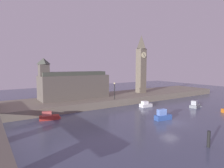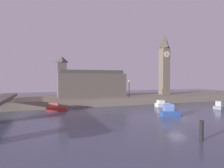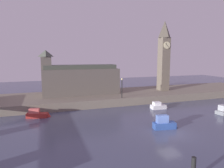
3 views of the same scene
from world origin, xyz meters
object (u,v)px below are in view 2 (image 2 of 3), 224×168
(boat_tour_blue, at_px, (171,112))
(boat_cruiser_grey, at_px, (222,106))
(mooring_post_left, at_px, (201,131))
(boat_dinghy_red, at_px, (57,108))
(parliament_hall, at_px, (90,83))
(streetlamp, at_px, (129,87))
(boat_ferry_white, at_px, (163,104))
(clock_tower, at_px, (164,63))

(boat_tour_blue, xyz_separation_m, boat_cruiser_grey, (13.12, 2.83, -0.20))
(mooring_post_left, xyz_separation_m, boat_dinghy_red, (-11.21, 20.34, -0.39))
(boat_dinghy_red, bearing_deg, boat_cruiser_grey, -14.49)
(parliament_hall, bearing_deg, streetlamp, -43.28)
(mooring_post_left, distance_m, boat_ferry_white, 21.03)
(parliament_hall, distance_m, boat_ferry_white, 16.84)
(boat_cruiser_grey, bearing_deg, parliament_hall, 141.22)
(parliament_hall, height_order, streetlamp, parliament_hall)
(streetlamp, bearing_deg, boat_dinghy_red, -168.88)
(boat_dinghy_red, bearing_deg, mooring_post_left, -61.13)
(streetlamp, bearing_deg, parliament_hall, 136.72)
(streetlamp, relative_size, boat_cruiser_grey, 0.99)
(boat_tour_blue, bearing_deg, streetlamp, 93.64)
(boat_ferry_white, bearing_deg, boat_tour_blue, -117.63)
(parliament_hall, xyz_separation_m, mooring_post_left, (3.52, -29.72, -3.52))
(boat_cruiser_grey, bearing_deg, streetlamp, 143.68)
(parliament_hall, relative_size, boat_dinghy_red, 4.10)
(mooring_post_left, xyz_separation_m, boat_tour_blue, (4.22, 10.13, -0.25))
(boat_dinghy_red, height_order, boat_cruiser_grey, boat_cruiser_grey)
(boat_dinghy_red, distance_m, boat_cruiser_grey, 29.49)
(mooring_post_left, relative_size, boat_cruiser_grey, 0.49)
(clock_tower, distance_m, boat_cruiser_grey, 17.85)
(mooring_post_left, xyz_separation_m, boat_cruiser_grey, (17.34, 12.96, -0.46))
(clock_tower, distance_m, mooring_post_left, 33.29)
(parliament_hall, relative_size, streetlamp, 4.16)
(boat_tour_blue, height_order, boat_cruiser_grey, boat_tour_blue)
(streetlamp, xyz_separation_m, boat_cruiser_grey, (13.95, -10.25, -3.35))
(boat_dinghy_red, bearing_deg, parliament_hall, 50.62)
(parliament_hall, distance_m, mooring_post_left, 30.13)
(boat_tour_blue, relative_size, boat_ferry_white, 1.07)
(clock_tower, bearing_deg, boat_ferry_white, -125.16)
(mooring_post_left, height_order, boat_tour_blue, boat_tour_blue)
(mooring_post_left, height_order, boat_ferry_white, mooring_post_left)
(boat_dinghy_red, distance_m, boat_tour_blue, 18.51)
(clock_tower, relative_size, boat_ferry_white, 4.74)
(boat_cruiser_grey, bearing_deg, clock_tower, 97.29)
(parliament_hall, height_order, boat_tour_blue, parliament_hall)
(clock_tower, bearing_deg, boat_dinghy_red, -163.42)
(boat_tour_blue, height_order, boat_ferry_white, boat_tour_blue)
(clock_tower, relative_size, mooring_post_left, 8.48)
(clock_tower, xyz_separation_m, mooring_post_left, (-15.38, -28.26, -8.53))
(boat_tour_blue, bearing_deg, boat_dinghy_red, 146.51)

